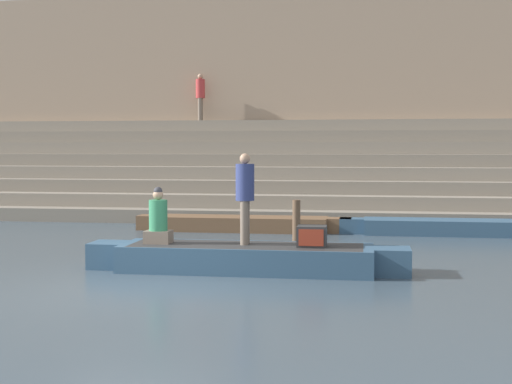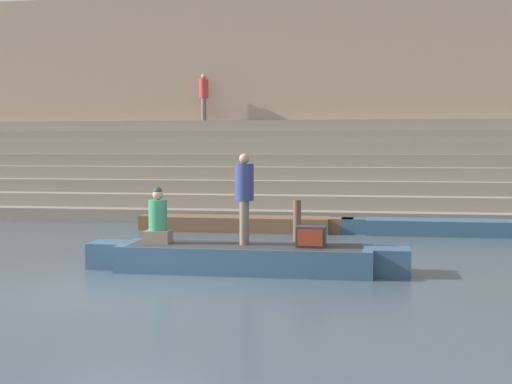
{
  "view_description": "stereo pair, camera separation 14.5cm",
  "coord_description": "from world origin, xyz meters",
  "px_view_note": "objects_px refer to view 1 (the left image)",
  "views": [
    {
      "loc": [
        3.63,
        -10.82,
        2.27
      ],
      "look_at": [
        1.49,
        3.18,
        1.38
      ],
      "focal_mm": 50.0,
      "sensor_mm": 36.0,
      "label": 1
    },
    {
      "loc": [
        3.77,
        -10.79,
        2.27
      ],
      "look_at": [
        1.49,
        3.18,
        1.38
      ],
      "focal_mm": 50.0,
      "sensor_mm": 36.0,
      "label": 2
    }
  ],
  "objects_px": {
    "moored_boat_distant": "(243,223)",
    "person_on_steps": "(200,94)",
    "tv_set": "(312,236)",
    "rowboat_main": "(246,257)",
    "moored_boat_shore": "(454,227)",
    "person_rowing": "(158,221)",
    "person_standing": "(245,192)",
    "mooring_post": "(296,225)"
  },
  "relations": [
    {
      "from": "moored_boat_distant",
      "to": "person_on_steps",
      "type": "distance_m",
      "value": 8.64
    },
    {
      "from": "moored_boat_distant",
      "to": "rowboat_main",
      "type": "bearing_deg",
      "value": -81.34
    },
    {
      "from": "moored_boat_shore",
      "to": "mooring_post",
      "type": "height_order",
      "value": "mooring_post"
    },
    {
      "from": "person_rowing",
      "to": "moored_boat_distant",
      "type": "xyz_separation_m",
      "value": [
        0.53,
        6.2,
        -0.69
      ]
    },
    {
      "from": "rowboat_main",
      "to": "person_standing",
      "type": "bearing_deg",
      "value": 110.42
    },
    {
      "from": "person_rowing",
      "to": "moored_boat_shore",
      "type": "relative_size",
      "value": 0.18
    },
    {
      "from": "mooring_post",
      "to": "person_on_steps",
      "type": "distance_m",
      "value": 11.98
    },
    {
      "from": "rowboat_main",
      "to": "person_on_steps",
      "type": "relative_size",
      "value": 3.41
    },
    {
      "from": "mooring_post",
      "to": "rowboat_main",
      "type": "bearing_deg",
      "value": -102.89
    },
    {
      "from": "rowboat_main",
      "to": "person_standing",
      "type": "height_order",
      "value": "person_standing"
    },
    {
      "from": "moored_boat_distant",
      "to": "person_on_steps",
      "type": "bearing_deg",
      "value": 110.04
    },
    {
      "from": "person_standing",
      "to": "tv_set",
      "type": "bearing_deg",
      "value": -20.87
    },
    {
      "from": "tv_set",
      "to": "person_on_steps",
      "type": "xyz_separation_m",
      "value": [
        -5.16,
        13.31,
        3.6
      ]
    },
    {
      "from": "person_on_steps",
      "to": "moored_boat_distant",
      "type": "bearing_deg",
      "value": -161.36
    },
    {
      "from": "rowboat_main",
      "to": "person_rowing",
      "type": "bearing_deg",
      "value": -179.24
    },
    {
      "from": "mooring_post",
      "to": "person_on_steps",
      "type": "xyz_separation_m",
      "value": [
        -4.6,
        10.42,
        3.72
      ]
    },
    {
      "from": "rowboat_main",
      "to": "tv_set",
      "type": "height_order",
      "value": "tv_set"
    },
    {
      "from": "mooring_post",
      "to": "person_rowing",
      "type": "bearing_deg",
      "value": -128.91
    },
    {
      "from": "moored_boat_shore",
      "to": "mooring_post",
      "type": "xyz_separation_m",
      "value": [
        -3.79,
        -3.32,
        0.34
      ]
    },
    {
      "from": "person_standing",
      "to": "person_on_steps",
      "type": "distance_m",
      "value": 14.03
    },
    {
      "from": "person_rowing",
      "to": "tv_set",
      "type": "height_order",
      "value": "person_rowing"
    },
    {
      "from": "person_rowing",
      "to": "mooring_post",
      "type": "distance_m",
      "value": 3.7
    },
    {
      "from": "tv_set",
      "to": "moored_boat_distant",
      "type": "bearing_deg",
      "value": 104.27
    },
    {
      "from": "person_standing",
      "to": "person_on_steps",
      "type": "xyz_separation_m",
      "value": [
        -3.91,
        13.18,
        2.83
      ]
    },
    {
      "from": "tv_set",
      "to": "person_standing",
      "type": "bearing_deg",
      "value": 167.65
    },
    {
      "from": "rowboat_main",
      "to": "person_on_steps",
      "type": "xyz_separation_m",
      "value": [
        -3.94,
        13.28,
        4.02
      ]
    },
    {
      "from": "moored_boat_shore",
      "to": "moored_boat_distant",
      "type": "xyz_separation_m",
      "value": [
        -5.57,
        0.01,
        -0.0
      ]
    },
    {
      "from": "moored_boat_distant",
      "to": "person_standing",
      "type": "bearing_deg",
      "value": -81.5
    },
    {
      "from": "moored_boat_shore",
      "to": "rowboat_main",
      "type": "bearing_deg",
      "value": -121.1
    },
    {
      "from": "rowboat_main",
      "to": "person_rowing",
      "type": "distance_m",
      "value": 1.78
    },
    {
      "from": "tv_set",
      "to": "person_on_steps",
      "type": "bearing_deg",
      "value": 104.86
    },
    {
      "from": "person_rowing",
      "to": "moored_boat_shore",
      "type": "height_order",
      "value": "person_rowing"
    },
    {
      "from": "person_standing",
      "to": "person_rowing",
      "type": "distance_m",
      "value": 1.72
    },
    {
      "from": "person_rowing",
      "to": "moored_boat_distant",
      "type": "relative_size",
      "value": 0.18
    },
    {
      "from": "moored_boat_shore",
      "to": "person_on_steps",
      "type": "distance_m",
      "value": 11.71
    },
    {
      "from": "moored_boat_shore",
      "to": "mooring_post",
      "type": "distance_m",
      "value": 5.05
    },
    {
      "from": "person_standing",
      "to": "moored_boat_distant",
      "type": "distance_m",
      "value": 6.31
    },
    {
      "from": "person_standing",
      "to": "tv_set",
      "type": "distance_m",
      "value": 1.48
    },
    {
      "from": "moored_boat_shore",
      "to": "person_on_steps",
      "type": "xyz_separation_m",
      "value": [
        -8.39,
        7.1,
        4.06
      ]
    },
    {
      "from": "rowboat_main",
      "to": "person_rowing",
      "type": "height_order",
      "value": "person_rowing"
    },
    {
      "from": "rowboat_main",
      "to": "moored_boat_distant",
      "type": "xyz_separation_m",
      "value": [
        -1.13,
        6.19,
        -0.05
      ]
    },
    {
      "from": "tv_set",
      "to": "person_on_steps",
      "type": "height_order",
      "value": "person_on_steps"
    }
  ]
}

